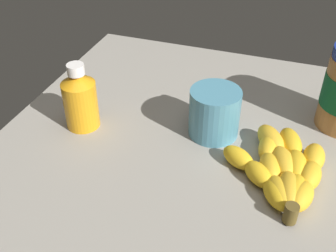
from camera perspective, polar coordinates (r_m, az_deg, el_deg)
ground_plane at (r=74.71cm, az=4.63°, el=-3.61°), size 71.44×71.50×4.77cm
banana_bunch at (r=67.51cm, az=15.65°, el=-5.75°), size 20.93×16.73×3.65cm
honey_bottle at (r=75.48cm, az=-12.01°, el=3.64°), size 6.13×6.13×12.54cm
coffee_mug at (r=73.05cm, az=6.36°, el=1.92°), size 11.08×9.99×8.77cm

